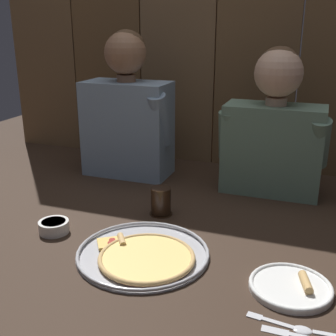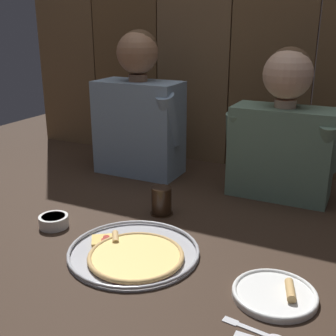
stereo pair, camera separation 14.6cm
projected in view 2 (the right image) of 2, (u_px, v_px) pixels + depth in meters
The scene contains 9 objects.
ground_plane at pixel (152, 227), 1.43m from camera, with size 3.20×3.20×0.00m, color #332319.
pizza_tray at pixel (134, 253), 1.25m from camera, with size 0.39×0.39×0.03m.
dinner_plate at pixel (275, 294), 1.07m from camera, with size 0.21×0.21×0.03m.
drinking_glass at pixel (162, 201), 1.52m from camera, with size 0.08×0.08×0.10m.
dipping_bowl at pixel (54, 221), 1.43m from camera, with size 0.10×0.10×0.04m.
table_fork at pixel (247, 327), 0.96m from camera, with size 0.13×0.03×0.01m.
diner_left at pixel (139, 110), 1.87m from camera, with size 0.41×0.21×0.62m.
diner_right at pixel (283, 130), 1.61m from camera, with size 0.42×0.21×0.57m.
wooden_backdrop_wall at pixel (233, 15), 1.86m from camera, with size 2.19×0.03×1.36m.
Camera 2 is at (0.62, -1.14, 0.65)m, focal length 45.80 mm.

